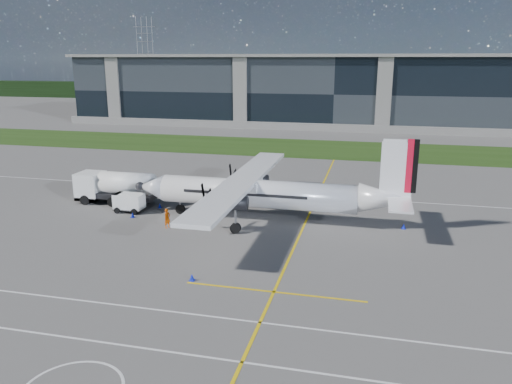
% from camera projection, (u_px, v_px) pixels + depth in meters
% --- Properties ---
extents(ground, '(400.00, 400.00, 0.00)m').
position_uv_depth(ground, '(315.00, 158.00, 76.37)').
color(ground, '#595755').
rests_on(ground, ground).
extents(grass_strip, '(400.00, 18.00, 0.04)m').
position_uv_depth(grass_strip, '(321.00, 149.00, 83.87)').
color(grass_strip, '#213E10').
rests_on(grass_strip, ground).
extents(terminal_building, '(120.00, 20.00, 15.00)m').
position_uv_depth(terminal_building, '(338.00, 92.00, 111.98)').
color(terminal_building, black).
rests_on(terminal_building, ground).
extents(tree_line, '(400.00, 6.00, 6.00)m').
position_uv_depth(tree_line, '(351.00, 94.00, 169.48)').
color(tree_line, black).
rests_on(tree_line, ground).
extents(pylon_west, '(9.00, 4.60, 30.00)m').
position_uv_depth(pylon_west, '(146.00, 58.00, 193.84)').
color(pylon_west, gray).
rests_on(pylon_west, ground).
extents(yellow_taxiway_centerline, '(0.20, 70.00, 0.01)m').
position_uv_depth(yellow_taxiway_centerline, '(307.00, 218.00, 47.52)').
color(yellow_taxiway_centerline, yellow).
rests_on(yellow_taxiway_centerline, ground).
extents(white_lane_line, '(90.00, 0.15, 0.01)m').
position_uv_depth(white_lane_line, '(186.00, 354.00, 25.67)').
color(white_lane_line, white).
rests_on(white_lane_line, ground).
extents(turboprop_aircraft, '(26.21, 27.18, 8.15)m').
position_uv_depth(turboprop_aircraft, '(268.00, 178.00, 45.85)').
color(turboprop_aircraft, white).
rests_on(turboprop_aircraft, ground).
extents(fuel_tanker_truck, '(8.97, 2.92, 3.36)m').
position_uv_depth(fuel_tanker_truck, '(111.00, 187.00, 52.15)').
color(fuel_tanker_truck, white).
rests_on(fuel_tanker_truck, ground).
extents(baggage_tug, '(3.03, 1.82, 1.82)m').
position_uv_depth(baggage_tug, '(129.00, 203.00, 49.31)').
color(baggage_tug, white).
rests_on(baggage_tug, ground).
extents(ground_crew_person, '(0.89, 1.00, 2.04)m').
position_uv_depth(ground_crew_person, '(167.00, 217.00, 44.57)').
color(ground_crew_person, '#F25907').
rests_on(ground_crew_person, ground).
extents(safety_cone_tail, '(0.36, 0.36, 0.50)m').
position_uv_depth(safety_cone_tail, '(404.00, 226.00, 44.48)').
color(safety_cone_tail, '#0A1AB9').
rests_on(safety_cone_tail, ground).
extents(safety_cone_portwing, '(0.36, 0.36, 0.50)m').
position_uv_depth(safety_cone_portwing, '(192.00, 277.00, 34.12)').
color(safety_cone_portwing, '#0A1AB9').
rests_on(safety_cone_portwing, ground).
extents(safety_cone_nose_port, '(0.36, 0.36, 0.50)m').
position_uv_depth(safety_cone_nose_port, '(133.00, 215.00, 47.68)').
color(safety_cone_nose_port, '#0A1AB9').
rests_on(safety_cone_nose_port, ground).
extents(safety_cone_fwd, '(0.36, 0.36, 0.50)m').
position_uv_depth(safety_cone_fwd, '(130.00, 206.00, 50.69)').
color(safety_cone_fwd, '#0A1AB9').
rests_on(safety_cone_fwd, ground).
extents(safety_cone_nose_stbd, '(0.36, 0.36, 0.50)m').
position_uv_depth(safety_cone_nose_stbd, '(160.00, 206.00, 50.70)').
color(safety_cone_nose_stbd, '#0A1AB9').
rests_on(safety_cone_nose_stbd, ground).
extents(safety_cone_stbdwing, '(0.36, 0.36, 0.50)m').
position_uv_depth(safety_cone_stbdwing, '(275.00, 183.00, 60.05)').
color(safety_cone_stbdwing, '#0A1AB9').
rests_on(safety_cone_stbdwing, ground).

